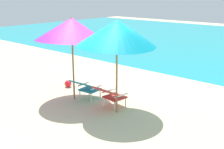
{
  "coord_description": "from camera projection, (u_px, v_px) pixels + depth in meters",
  "views": [
    {
      "loc": [
        5.39,
        -5.6,
        3.08
      ],
      "look_at": [
        0.0,
        0.49,
        0.75
      ],
      "focal_mm": 46.12,
      "sensor_mm": 36.0,
      "label": 1
    }
  ],
  "objects": [
    {
      "name": "lounge_chair_right",
      "position": [
        110.0,
        94.0,
        7.83
      ],
      "size": [
        0.62,
        0.92,
        0.68
      ],
      "color": "red",
      "rests_on": "ground_plane"
    },
    {
      "name": "beach_umbrella_right",
      "position": [
        117.0,
        33.0,
        7.08
      ],
      "size": [
        2.42,
        2.4,
        2.49
      ],
      "color": "olive",
      "rests_on": "ground_plane"
    },
    {
      "name": "ground_plane",
      "position": [
        172.0,
        74.0,
        11.2
      ],
      "size": [
        40.0,
        40.0,
        0.0
      ],
      "primitive_type": "plane",
      "color": "beige"
    },
    {
      "name": "beach_umbrella_left",
      "position": [
        72.0,
        29.0,
        8.05
      ],
      "size": [
        2.45,
        2.48,
        2.49
      ],
      "color": "olive",
      "rests_on": "ground_plane"
    },
    {
      "name": "beach_ball",
      "position": [
        68.0,
        84.0,
        9.68
      ],
      "size": [
        0.24,
        0.24,
        0.24
      ],
      "primitive_type": "sphere",
      "color": "red",
      "rests_on": "ground_plane"
    },
    {
      "name": "lounge_chair_left",
      "position": [
        86.0,
        87.0,
        8.43
      ],
      "size": [
        0.61,
        0.92,
        0.68
      ],
      "color": "teal",
      "rests_on": "ground_plane"
    }
  ]
}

